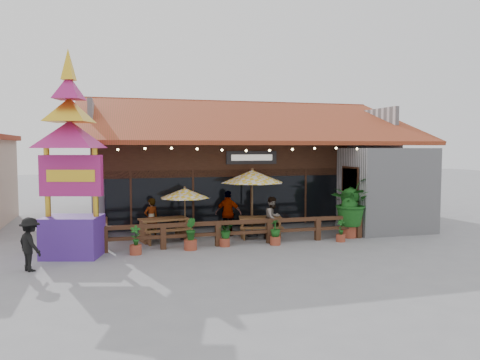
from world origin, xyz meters
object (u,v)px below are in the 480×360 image
object	(u,v)px
tropical_plant	(349,203)
picnic_table_right	(260,223)
umbrella_left	(185,193)
picnic_table_left	(164,226)
thai_sign_tower	(70,140)
umbrella_right	(252,177)
pedestrian	(30,244)

from	to	relation	value
tropical_plant	picnic_table_right	bearing A→B (deg)	163.71
umbrella_left	picnic_table_left	world-z (taller)	umbrella_left
umbrella_left	thai_sign_tower	bearing A→B (deg)	-155.53
umbrella_left	tropical_plant	world-z (taller)	tropical_plant
umbrella_right	picnic_table_right	xyz separation A→B (m)	(0.25, -0.30, -1.88)
umbrella_left	umbrella_right	distance (m)	2.83
picnic_table_left	thai_sign_tower	world-z (taller)	thai_sign_tower
umbrella_right	picnic_table_right	bearing A→B (deg)	-50.08
picnic_table_right	umbrella_left	bearing A→B (deg)	174.75
umbrella_left	picnic_table_left	bearing A→B (deg)	178.85
tropical_plant	pedestrian	xyz separation A→B (m)	(-11.57, -2.12, -0.59)
picnic_table_left	umbrella_left	bearing A→B (deg)	-1.15
pedestrian	picnic_table_right	bearing A→B (deg)	-103.11
umbrella_left	umbrella_right	world-z (taller)	umbrella_right
umbrella_left	picnic_table_right	world-z (taller)	umbrella_left
picnic_table_right	pedestrian	distance (m)	8.71
umbrella_right	picnic_table_right	size ratio (longest dim) A/B	1.41
picnic_table_left	pedestrian	world-z (taller)	pedestrian
umbrella_left	tropical_plant	xyz separation A→B (m)	(6.46, -1.28, -0.45)
tropical_plant	picnic_table_left	bearing A→B (deg)	169.90
tropical_plant	pedestrian	world-z (taller)	tropical_plant
thai_sign_tower	tropical_plant	xyz separation A→B (m)	(10.50, 0.56, -2.48)
tropical_plant	pedestrian	size ratio (longest dim) A/B	1.53
umbrella_right	thai_sign_tower	xyz separation A→B (m)	(-6.81, -1.86, 1.43)
thai_sign_tower	pedestrian	xyz separation A→B (m)	(-1.07, -1.57, -3.08)
thai_sign_tower	pedestrian	bearing A→B (deg)	-124.33
umbrella_right	pedestrian	distance (m)	8.75
umbrella_right	picnic_table_left	xyz separation A→B (m)	(-3.60, -0.01, -1.84)
umbrella_right	picnic_table_left	distance (m)	4.05
picnic_table_left	thai_sign_tower	bearing A→B (deg)	-149.93
thai_sign_tower	pedestrian	distance (m)	3.61
umbrella_right	umbrella_left	bearing A→B (deg)	-179.54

